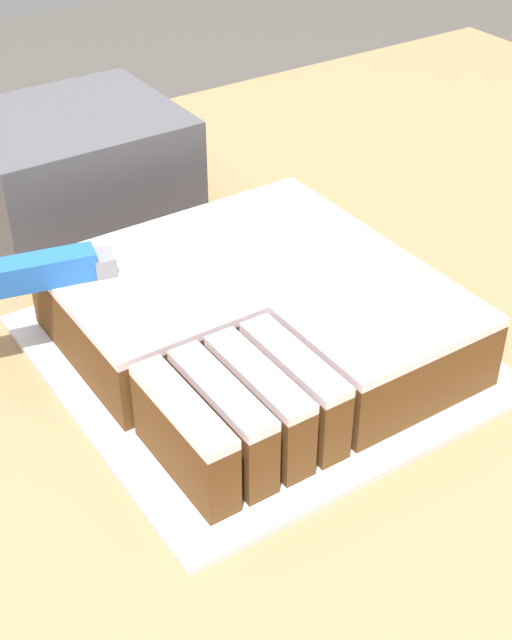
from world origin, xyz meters
The scene contains 4 objects.
cake_board centered at (-0.03, 0.05, 0.93)m, with size 0.30×0.31×0.01m.
cake centered at (-0.02, 0.05, 0.96)m, with size 0.25×0.26×0.06m.
knife centered at (-0.14, 0.13, 1.00)m, with size 0.32×0.09×0.02m.
storage_box centered at (-0.05, 0.32, 0.98)m, with size 0.19×0.17×0.11m.
Camera 1 is at (-0.33, -0.41, 1.35)m, focal length 50.00 mm.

